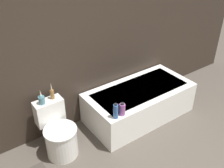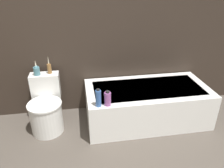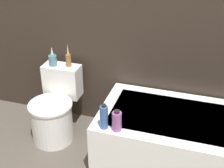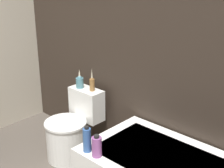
{
  "view_description": "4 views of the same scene",
  "coord_description": "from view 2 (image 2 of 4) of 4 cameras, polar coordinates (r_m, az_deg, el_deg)",
  "views": [
    {
      "loc": [
        -1.47,
        -0.5,
        2.57
      ],
      "look_at": [
        0.19,
        1.84,
        0.79
      ],
      "focal_mm": 42.0,
      "sensor_mm": 36.0,
      "label": 1
    },
    {
      "loc": [
        -0.14,
        -0.51,
        1.81
      ],
      "look_at": [
        0.22,
        1.68,
        0.69
      ],
      "focal_mm": 35.0,
      "sensor_mm": 36.0,
      "label": 2
    },
    {
      "loc": [
        0.71,
        -0.31,
        1.99
      ],
      "look_at": [
        0.05,
        1.78,
        0.76
      ],
      "focal_mm": 50.0,
      "sensor_mm": 36.0,
      "label": 3
    },
    {
      "loc": [
        1.62,
        0.16,
        1.83
      ],
      "look_at": [
        0.07,
        1.82,
        0.98
      ],
      "focal_mm": 50.0,
      "sensor_mm": 36.0,
      "label": 4
    }
  ],
  "objects": [
    {
      "name": "vase_silver",
      "position": [
        2.89,
        -16.07,
        4.12
      ],
      "size": [
        0.05,
        0.05,
        0.23
      ],
      "color": "olive",
      "rests_on": "toilet"
    },
    {
      "name": "toilet",
      "position": [
        2.9,
        -16.8,
        -6.29
      ],
      "size": [
        0.42,
        0.59,
        0.67
      ],
      "color": "white",
      "rests_on": "ground"
    },
    {
      "name": "vase_gold",
      "position": [
        2.89,
        -19.12,
        3.48
      ],
      "size": [
        0.08,
        0.08,
        0.2
      ],
      "color": "teal",
      "rests_on": "toilet"
    },
    {
      "name": "wall_back_tiled",
      "position": [
        2.9,
        -6.84,
        16.47
      ],
      "size": [
        6.4,
        0.06,
        2.6
      ],
      "color": "#332821",
      "rests_on": "ground_plane"
    },
    {
      "name": "shampoo_bottle_short",
      "position": [
        2.43,
        -1.15,
        -3.86
      ],
      "size": [
        0.08,
        0.08,
        0.18
      ],
      "color": "#8C4C8C",
      "rests_on": "bathtub"
    },
    {
      "name": "bathtub",
      "position": [
        2.99,
        8.98,
        -5.04
      ],
      "size": [
        1.6,
        0.8,
        0.49
      ],
      "color": "white",
      "rests_on": "ground"
    },
    {
      "name": "shampoo_bottle_tall",
      "position": [
        2.41,
        -3.58,
        -3.73
      ],
      "size": [
        0.06,
        0.06,
        0.22
      ],
      "color": "#335999",
      "rests_on": "bathtub"
    }
  ]
}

